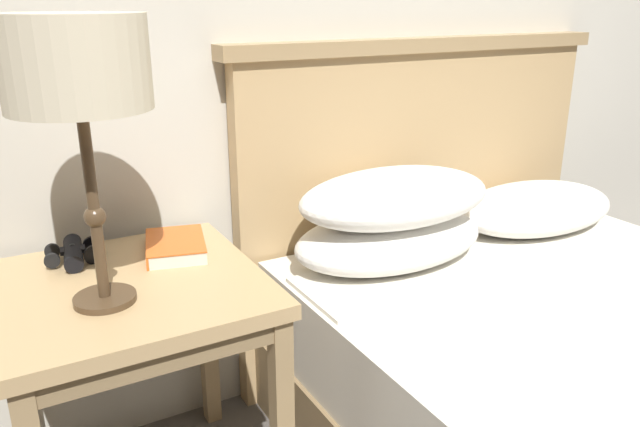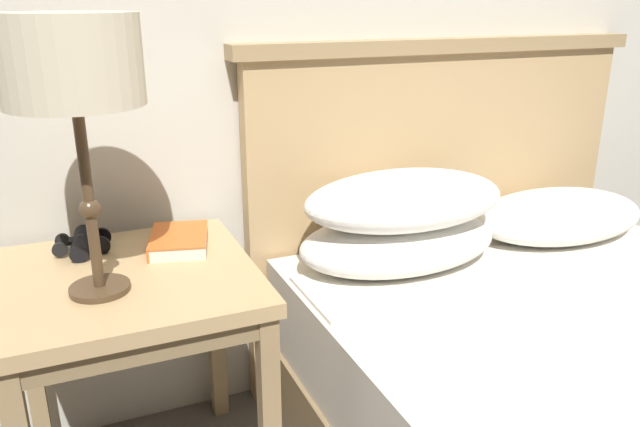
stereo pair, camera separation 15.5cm
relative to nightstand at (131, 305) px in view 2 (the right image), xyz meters
name	(u,v)px [view 2 (the right image)]	position (x,y,z in m)	size (l,w,h in m)	color
nightstand	(131,305)	(0.00, 0.00, 0.00)	(0.58, 0.58, 0.63)	tan
bed	(628,423)	(1.04, -0.56, -0.25)	(1.40, 1.95, 1.12)	olive
table_lamp	(72,68)	(-0.07, -0.07, 0.57)	(0.27, 0.27, 0.58)	#4C3823
book_on_nightstand	(178,240)	(0.14, 0.12, 0.10)	(0.19, 0.23, 0.04)	silver
binoculars_pair	(82,243)	(-0.09, 0.18, 0.11)	(0.15, 0.16, 0.05)	black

